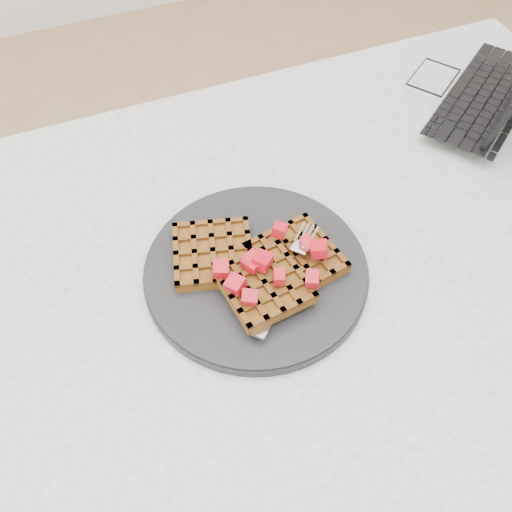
# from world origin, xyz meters

# --- Properties ---
(ground) EXTENTS (4.00, 4.00, 0.00)m
(ground) POSITION_xyz_m (0.00, 0.00, 0.00)
(ground) COLOR tan
(ground) RESTS_ON ground
(table) EXTENTS (1.20, 0.80, 0.75)m
(table) POSITION_xyz_m (0.00, 0.00, 0.64)
(table) COLOR silver
(table) RESTS_ON ground
(plate) EXTENTS (0.29, 0.29, 0.02)m
(plate) POSITION_xyz_m (-0.05, 0.01, 0.76)
(plate) COLOR black
(plate) RESTS_ON table
(waffles) EXTENTS (0.21, 0.19, 0.03)m
(waffles) POSITION_xyz_m (-0.05, 0.01, 0.78)
(waffles) COLOR brown
(waffles) RESTS_ON plate
(strawberry_pile) EXTENTS (0.15, 0.15, 0.02)m
(strawberry_pile) POSITION_xyz_m (-0.05, 0.01, 0.80)
(strawberry_pile) COLOR #A80111
(strawberry_pile) RESTS_ON waffles
(fork) EXTENTS (0.15, 0.14, 0.02)m
(fork) POSITION_xyz_m (-0.02, -0.02, 0.77)
(fork) COLOR silver
(fork) RESTS_ON plate
(laptop) EXTENTS (0.34, 0.33, 0.19)m
(laptop) POSITION_xyz_m (0.41, 0.20, 0.78)
(laptop) COLOR black
(laptop) RESTS_ON table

